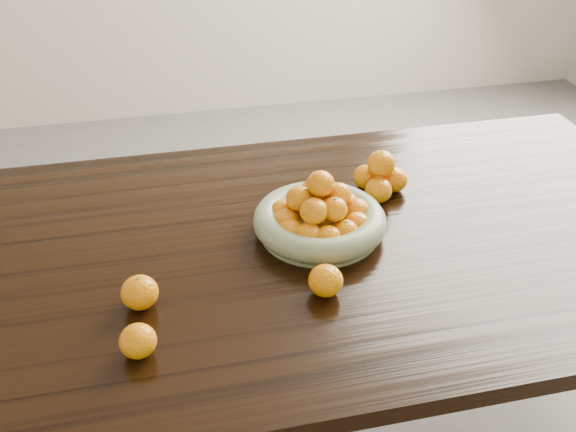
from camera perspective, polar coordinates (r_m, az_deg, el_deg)
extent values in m
cube|color=black|center=(1.45, -0.29, -2.91)|extent=(2.00, 1.00, 0.04)
cube|color=black|center=(2.32, 20.32, -1.26)|extent=(0.08, 0.08, 0.71)
cylinder|color=gray|center=(1.47, 2.79, -1.29)|extent=(0.27, 0.27, 0.01)
torus|color=gray|center=(1.45, 2.82, -0.36)|extent=(0.30, 0.30, 0.06)
ellipsoid|color=orange|center=(1.47, 6.05, 0.44)|extent=(0.06, 0.06, 0.06)
ellipsoid|color=orange|center=(1.50, 5.14, 1.09)|extent=(0.06, 0.06, 0.06)
ellipsoid|color=orange|center=(1.52, 3.62, 1.53)|extent=(0.06, 0.06, 0.05)
ellipsoid|color=orange|center=(1.51, 1.82, 1.54)|extent=(0.06, 0.06, 0.06)
ellipsoid|color=orange|center=(1.50, 0.81, 1.07)|extent=(0.06, 0.06, 0.05)
ellipsoid|color=orange|center=(1.46, -0.39, 0.32)|extent=(0.06, 0.06, 0.06)
ellipsoid|color=orange|center=(1.43, -0.13, -0.53)|extent=(0.06, 0.06, 0.06)
ellipsoid|color=orange|center=(1.39, 0.31, -1.46)|extent=(0.06, 0.06, 0.06)
ellipsoid|color=orange|center=(1.38, 1.83, -1.79)|extent=(0.06, 0.06, 0.06)
ellipsoid|color=orange|center=(1.38, 3.60, -1.99)|extent=(0.06, 0.06, 0.06)
ellipsoid|color=orange|center=(1.40, 5.15, -1.44)|extent=(0.06, 0.06, 0.05)
ellipsoid|color=orange|center=(1.43, 6.14, -0.74)|extent=(0.06, 0.06, 0.06)
ellipsoid|color=orange|center=(1.44, 3.04, -0.23)|extent=(0.06, 0.06, 0.06)
ellipsoid|color=orange|center=(1.45, 4.53, 1.89)|extent=(0.06, 0.06, 0.06)
ellipsoid|color=orange|center=(1.46, 2.43, 2.30)|extent=(0.06, 0.06, 0.06)
ellipsoid|color=orange|center=(1.42, 1.03, 1.55)|extent=(0.06, 0.06, 0.06)
ellipsoid|color=orange|center=(1.38, 2.30, 0.43)|extent=(0.06, 0.06, 0.06)
ellipsoid|color=orange|center=(1.40, 4.17, 0.59)|extent=(0.06, 0.06, 0.05)
ellipsoid|color=orange|center=(1.41, 2.91, 2.89)|extent=(0.06, 0.06, 0.06)
ellipsoid|color=orange|center=(1.58, 8.03, 2.29)|extent=(0.07, 0.07, 0.06)
ellipsoid|color=orange|center=(1.64, 9.43, 3.22)|extent=(0.07, 0.07, 0.06)
ellipsoid|color=orange|center=(1.64, 6.97, 3.48)|extent=(0.07, 0.07, 0.06)
ellipsoid|color=orange|center=(1.59, 8.29, 4.66)|extent=(0.07, 0.07, 0.06)
ellipsoid|color=orange|center=(1.28, -13.05, -6.64)|extent=(0.07, 0.07, 0.07)
ellipsoid|color=orange|center=(1.18, -13.19, -10.76)|extent=(0.07, 0.07, 0.06)
ellipsoid|color=orange|center=(1.28, 3.36, -5.75)|extent=(0.07, 0.07, 0.07)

